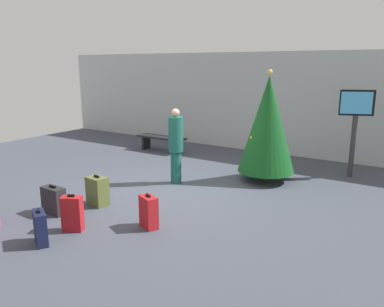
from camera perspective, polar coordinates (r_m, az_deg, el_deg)
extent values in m
plane|color=#424754|center=(8.42, -3.34, -5.42)|extent=(16.00, 16.00, 0.00)
cube|color=#B7BCC1|center=(12.11, 9.86, 7.58)|extent=(16.00, 0.20, 3.07)
cylinder|color=#4C3319|center=(9.18, 10.95, -3.29)|extent=(0.12, 0.12, 0.23)
cone|color=#14511E|center=(8.92, 11.29, 4.34)|extent=(1.31, 1.31, 2.24)
sphere|color=#F2D84C|center=(8.82, 11.65, 11.92)|extent=(0.12, 0.12, 0.12)
sphere|color=yellow|center=(8.79, 8.95, 2.36)|extent=(0.08, 0.08, 0.08)
sphere|color=yellow|center=(9.39, 10.58, 2.38)|extent=(0.08, 0.08, 0.08)
sphere|color=blue|center=(8.92, 10.82, 8.54)|extent=(0.08, 0.08, 0.08)
cylinder|color=#333338|center=(9.96, 22.98, 0.96)|extent=(0.12, 0.12, 1.51)
cube|color=black|center=(9.80, 23.54, 7.01)|extent=(0.76, 0.36, 0.61)
cube|color=#4CB2F2|center=(9.76, 23.49, 6.99)|extent=(0.66, 0.27, 0.52)
cube|color=black|center=(12.00, -4.62, 2.45)|extent=(1.68, 0.44, 0.06)
cube|color=black|center=(12.43, -6.91, 1.65)|extent=(0.08, 0.35, 0.42)
cube|color=black|center=(11.68, -2.14, 0.98)|extent=(0.08, 0.35, 0.42)
cylinder|color=#19594C|center=(8.77, -2.42, -2.07)|extent=(0.25, 0.25, 0.75)
cylinder|color=#19594C|center=(8.60, -2.47, 2.90)|extent=(0.44, 0.44, 0.80)
sphere|color=tan|center=(8.53, -2.50, 6.15)|extent=(0.18, 0.18, 0.18)
cube|color=#B2191E|center=(6.62, -17.54, -8.63)|extent=(0.38, 0.32, 0.59)
cube|color=black|center=(6.52, -17.74, -6.06)|extent=(0.12, 0.08, 0.04)
cube|color=#B2191E|center=(6.48, -6.54, -8.74)|extent=(0.40, 0.32, 0.55)
cube|color=black|center=(6.38, -6.61, -6.29)|extent=(0.13, 0.08, 0.04)
cube|color=#59602D|center=(7.66, -14.02, -5.50)|extent=(0.44, 0.33, 0.56)
cube|color=black|center=(7.57, -14.15, -3.34)|extent=(0.14, 0.05, 0.04)
cube|color=#232326|center=(7.47, -20.06, -6.66)|extent=(0.48, 0.23, 0.50)
cube|color=black|center=(7.39, -20.23, -4.67)|extent=(0.17, 0.03, 0.04)
cube|color=#141938|center=(6.34, -21.84, -10.34)|extent=(0.43, 0.33, 0.52)
cube|color=black|center=(6.24, -22.06, -7.98)|extent=(0.14, 0.09, 0.04)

